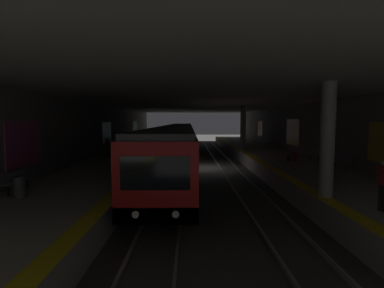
% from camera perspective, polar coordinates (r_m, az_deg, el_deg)
% --- Properties ---
extents(ground_plane, '(120.00, 120.00, 0.00)m').
position_cam_1_polar(ground_plane, '(24.60, 2.07, -4.88)').
color(ground_plane, '#42423F').
extents(track_left, '(60.00, 1.53, 0.16)m').
position_cam_1_polar(track_left, '(24.78, 7.18, -4.65)').
color(track_left, gray).
rests_on(track_left, ground).
extents(track_right, '(60.00, 1.53, 0.16)m').
position_cam_1_polar(track_right, '(24.58, -3.07, -4.70)').
color(track_right, gray).
rests_on(track_right, ground).
extents(platform_left, '(60.00, 5.30, 1.06)m').
position_cam_1_polar(platform_left, '(25.66, 16.88, -3.49)').
color(platform_left, '#A8A59E').
rests_on(platform_left, ground).
extents(platform_right, '(60.00, 5.30, 1.06)m').
position_cam_1_polar(platform_right, '(25.09, -13.07, -3.59)').
color(platform_right, '#A8A59E').
rests_on(platform_right, ground).
extents(wall_left, '(60.00, 0.56, 5.60)m').
position_cam_1_polar(wall_left, '(26.48, 22.98, 1.54)').
color(wall_left, slate).
rests_on(wall_left, ground).
extents(wall_right, '(60.00, 0.56, 5.60)m').
position_cam_1_polar(wall_right, '(25.68, -19.48, 1.55)').
color(wall_right, slate).
rests_on(wall_right, ground).
extents(ceiling_slab, '(60.00, 19.40, 0.40)m').
position_cam_1_polar(ceiling_slab, '(24.32, 2.11, 8.73)').
color(ceiling_slab, beige).
rests_on(ceiling_slab, wall_left).
extents(pillar_near, '(0.56, 0.56, 4.55)m').
position_cam_1_polar(pillar_near, '(12.42, 25.54, 0.74)').
color(pillar_near, gray).
rests_on(pillar_near, platform_left).
extents(pillar_far, '(0.56, 0.56, 4.55)m').
position_cam_1_polar(pillar_far, '(29.36, 10.21, 3.13)').
color(pillar_far, gray).
rests_on(pillar_far, platform_left).
extents(metro_train, '(37.57, 2.83, 3.49)m').
position_cam_1_polar(metro_train, '(27.84, -2.77, 0.44)').
color(metro_train, red).
rests_on(metro_train, track_right).
extents(bench_left_near, '(1.70, 0.47, 0.86)m').
position_cam_1_polar(bench_left_near, '(20.29, 27.90, -2.96)').
color(bench_left_near, '#262628').
rests_on(bench_left_near, platform_left).
extents(bench_left_mid, '(1.70, 0.47, 0.86)m').
position_cam_1_polar(bench_left_mid, '(23.63, 23.58, -1.80)').
color(bench_left_mid, '#262628').
rests_on(bench_left_mid, platform_left).
extents(bench_left_far, '(1.70, 0.47, 0.86)m').
position_cam_1_polar(bench_left_far, '(35.87, 15.08, 0.51)').
color(bench_left_far, '#262628').
rests_on(bench_left_far, platform_left).
extents(bench_right_near, '(1.70, 0.47, 0.86)m').
position_cam_1_polar(bench_right_near, '(14.38, -31.83, -6.06)').
color(bench_right_near, '#262628').
rests_on(bench_right_near, platform_right).
extents(bench_right_mid, '(1.70, 0.47, 0.86)m').
position_cam_1_polar(bench_right_mid, '(25.88, -17.20, -1.09)').
color(bench_right_mid, '#262628').
rests_on(bench_right_mid, platform_right).
extents(bench_right_far, '(1.70, 0.47, 0.86)m').
position_cam_1_polar(bench_right_far, '(34.03, -13.12, 0.33)').
color(bench_right_far, '#262628').
rests_on(bench_right_far, platform_right).
extents(person_waiting_near, '(0.60, 0.23, 1.68)m').
position_cam_1_polar(person_waiting_near, '(30.23, -11.10, 0.57)').
color(person_waiting_near, '#3D3D3D').
rests_on(person_waiting_near, platform_right).
extents(person_walking_mid, '(0.60, 0.24, 1.75)m').
position_cam_1_polar(person_walking_mid, '(11.48, 34.08, -6.51)').
color(person_walking_mid, black).
rests_on(person_walking_mid, platform_left).
extents(person_standing_far, '(0.60, 0.22, 1.60)m').
position_cam_1_polar(person_standing_far, '(24.55, -16.56, -0.58)').
color(person_standing_far, '#454545').
rests_on(person_standing_far, platform_right).
extents(suitcase_rolling, '(0.44, 0.26, 0.96)m').
position_cam_1_polar(suitcase_rolling, '(22.65, 19.85, -2.44)').
color(suitcase_rolling, maroon).
rests_on(suitcase_rolling, platform_left).
extents(backpack_on_floor, '(0.30, 0.20, 0.40)m').
position_cam_1_polar(backpack_on_floor, '(22.44, 18.92, -2.82)').
color(backpack_on_floor, black).
rests_on(backpack_on_floor, platform_left).
extents(trash_bin, '(0.44, 0.44, 0.85)m').
position_cam_1_polar(trash_bin, '(13.20, -31.29, -7.39)').
color(trash_bin, '#595B5E').
rests_on(trash_bin, platform_right).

